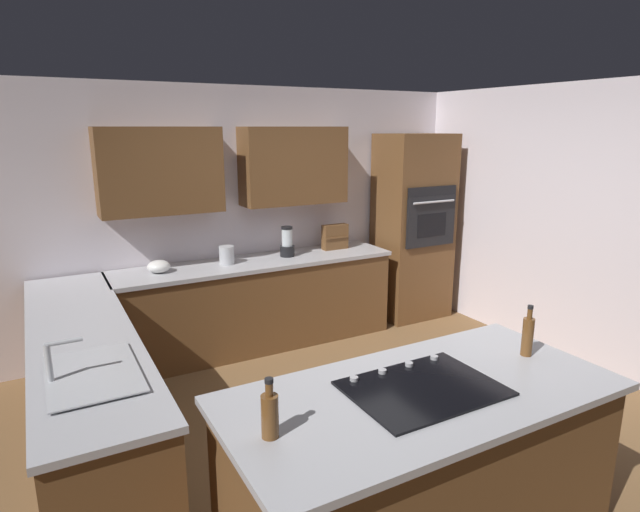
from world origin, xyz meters
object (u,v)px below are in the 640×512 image
Objects in this scene: kettle at (227,255)px; mixing_bowl at (159,266)px; sink_unit at (91,373)px; spice_rack at (335,237)px; wall_oven at (413,227)px; blender at (287,244)px; second_bottle at (528,335)px; cooktop at (422,388)px; oil_bottle at (270,414)px.

mixing_bowl is at bearing 0.00° from kettle.
spice_rack reaches higher than sink_unit.
wall_oven is at bearing -152.60° from sink_unit.
kettle is at bearing -126.38° from sink_unit.
mixing_bowl is (1.30, -0.00, -0.08)m from blender.
kettle is 2.99m from second_bottle.
mixing_bowl is (-0.78, -1.94, 0.04)m from sink_unit.
wall_oven is at bearing 179.35° from mixing_bowl.
spice_rack reaches higher than kettle.
second_bottle is at bearing -177.63° from cooktop.
blender is 1.30m from mixing_bowl.
spice_rack is 1.63× the size of kettle.
oil_bottle is at bearing 74.44° from kettle.
second_bottle is (-2.26, 0.93, 0.11)m from sink_unit.
second_bottle is (-0.84, 2.87, 0.04)m from kettle.
cooktop is 2.66× the size of spice_rack.
kettle is at bearing -89.30° from cooktop.
blender is 1.51× the size of mixing_bowl.
spice_rack is 3.62m from oil_bottle.
kettle reaches higher than cooktop.
kettle is (-0.65, 0.00, 0.03)m from mixing_bowl.
cooktop is 2.49× the size of second_bottle.
wall_oven is 7.74× the size of oil_bottle.
cooktop is 0.86m from oil_bottle.
kettle is at bearing 2.34° from spice_rack.
oil_bottle reaches higher than spice_rack.
blender reaches higher than spice_rack.
blender is 1.02× the size of second_bottle.
blender is at bearing 180.00° from kettle.
spice_rack is at bearing -124.76° from oil_bottle.
spice_rack is 0.93× the size of second_bottle.
second_bottle reaches higher than mixing_bowl.
second_bottle reaches higher than oil_bottle.
mixing_bowl is at bearing -76.72° from cooktop.
wall_oven is at bearing -116.48° from second_bottle.
second_bottle is (-0.80, -0.03, 0.12)m from cooktop.
blender reaches higher than mixing_bowl.
spice_rack is at bearing -177.66° from kettle.
wall_oven reaches higher than second_bottle.
sink_unit is 3.34m from spice_rack.
cooktop is (-1.46, 0.97, -0.01)m from sink_unit.
spice_rack is 1.04× the size of oil_bottle.
oil_bottle is at bearing 63.40° from blender.
spice_rack is at bearing -112.33° from cooktop.
sink_unit is at bearing 27.40° from wall_oven.
mixing_bowl is at bearing -0.65° from wall_oven.
kettle is at bearing -0.00° from blender.
sink_unit is at bearing 36.61° from spice_rack.
cooktop is 4.33× the size of kettle.
second_bottle is (-0.19, 2.87, -0.01)m from blender.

